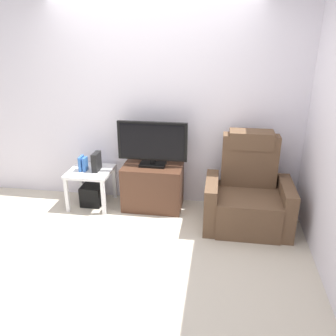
{
  "coord_description": "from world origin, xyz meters",
  "views": [
    {
      "loc": [
        0.84,
        -3.17,
        2.19
      ],
      "look_at": [
        0.28,
        0.5,
        0.7
      ],
      "focal_mm": 37.74,
      "sensor_mm": 36.0,
      "label": 1
    }
  ],
  "objects_px": {
    "recliner_armchair": "(248,195)",
    "game_console": "(96,162)",
    "tv_stand": "(153,187)",
    "side_table": "(91,176)",
    "book_leftmost": "(81,163)",
    "book_middle": "(85,164)",
    "television": "(152,143)",
    "subwoofer_box": "(92,195)"
  },
  "relations": [
    {
      "from": "subwoofer_box",
      "to": "book_middle",
      "type": "xyz_separation_m",
      "value": [
        -0.05,
        -0.02,
        0.44
      ]
    },
    {
      "from": "television",
      "to": "side_table",
      "type": "height_order",
      "value": "television"
    },
    {
      "from": "book_middle",
      "to": "game_console",
      "type": "xyz_separation_m",
      "value": [
        0.14,
        0.03,
        0.03
      ]
    },
    {
      "from": "television",
      "to": "recliner_armchair",
      "type": "relative_size",
      "value": 0.8
    },
    {
      "from": "book_leftmost",
      "to": "book_middle",
      "type": "height_order",
      "value": "book_leftmost"
    },
    {
      "from": "recliner_armchair",
      "to": "book_leftmost",
      "type": "height_order",
      "value": "recliner_armchair"
    },
    {
      "from": "recliner_armchair",
      "to": "game_console",
      "type": "relative_size",
      "value": 4.57
    },
    {
      "from": "recliner_armchair",
      "to": "side_table",
      "type": "bearing_deg",
      "value": 166.67
    },
    {
      "from": "game_console",
      "to": "tv_stand",
      "type": "bearing_deg",
      "value": 2.19
    },
    {
      "from": "side_table",
      "to": "television",
      "type": "bearing_deg",
      "value": 4.0
    },
    {
      "from": "recliner_armchair",
      "to": "game_console",
      "type": "bearing_deg",
      "value": 166.11
    },
    {
      "from": "recliner_armchair",
      "to": "side_table",
      "type": "height_order",
      "value": "recliner_armchair"
    },
    {
      "from": "side_table",
      "to": "book_leftmost",
      "type": "height_order",
      "value": "book_leftmost"
    },
    {
      "from": "tv_stand",
      "to": "book_middle",
      "type": "relative_size",
      "value": 4.21
    },
    {
      "from": "television",
      "to": "book_middle",
      "type": "distance_m",
      "value": 0.91
    },
    {
      "from": "tv_stand",
      "to": "television",
      "type": "relative_size",
      "value": 0.87
    },
    {
      "from": "book_middle",
      "to": "game_console",
      "type": "relative_size",
      "value": 0.75
    },
    {
      "from": "subwoofer_box",
      "to": "book_leftmost",
      "type": "relative_size",
      "value": 1.38
    },
    {
      "from": "tv_stand",
      "to": "subwoofer_box",
      "type": "height_order",
      "value": "tv_stand"
    },
    {
      "from": "recliner_armchair",
      "to": "tv_stand",
      "type": "bearing_deg",
      "value": 161.1
    },
    {
      "from": "tv_stand",
      "to": "book_middle",
      "type": "xyz_separation_m",
      "value": [
        -0.86,
        -0.06,
        0.28
      ]
    },
    {
      "from": "book_middle",
      "to": "television",
      "type": "bearing_deg",
      "value": 5.09
    },
    {
      "from": "tv_stand",
      "to": "subwoofer_box",
      "type": "xyz_separation_m",
      "value": [
        -0.81,
        -0.04,
        -0.16
      ]
    },
    {
      "from": "television",
      "to": "recliner_armchair",
      "type": "height_order",
      "value": "television"
    },
    {
      "from": "side_table",
      "to": "game_console",
      "type": "bearing_deg",
      "value": 6.34
    },
    {
      "from": "television",
      "to": "side_table",
      "type": "xyz_separation_m",
      "value": [
        -0.81,
        -0.06,
        -0.46
      ]
    },
    {
      "from": "television",
      "to": "book_middle",
      "type": "xyz_separation_m",
      "value": [
        -0.86,
        -0.08,
        -0.3
      ]
    },
    {
      "from": "book_leftmost",
      "to": "book_middle",
      "type": "distance_m",
      "value": 0.05
    },
    {
      "from": "television",
      "to": "book_leftmost",
      "type": "distance_m",
      "value": 0.96
    },
    {
      "from": "tv_stand",
      "to": "side_table",
      "type": "xyz_separation_m",
      "value": [
        -0.81,
        -0.04,
        0.12
      ]
    },
    {
      "from": "recliner_armchair",
      "to": "subwoofer_box",
      "type": "relative_size",
      "value": 4.11
    },
    {
      "from": "tv_stand",
      "to": "recliner_armchair",
      "type": "relative_size",
      "value": 0.69
    },
    {
      "from": "book_middle",
      "to": "recliner_armchair",
      "type": "bearing_deg",
      "value": -4.89
    },
    {
      "from": "tv_stand",
      "to": "game_console",
      "type": "bearing_deg",
      "value": -177.81
    },
    {
      "from": "book_leftmost",
      "to": "book_middle",
      "type": "bearing_deg",
      "value": 0.0
    },
    {
      "from": "tv_stand",
      "to": "book_middle",
      "type": "height_order",
      "value": "book_middle"
    },
    {
      "from": "subwoofer_box",
      "to": "game_console",
      "type": "xyz_separation_m",
      "value": [
        0.09,
        0.01,
        0.47
      ]
    },
    {
      "from": "recliner_armchair",
      "to": "game_console",
      "type": "xyz_separation_m",
      "value": [
        -1.89,
        0.2,
        0.23
      ]
    },
    {
      "from": "recliner_armchair",
      "to": "book_middle",
      "type": "relative_size",
      "value": 6.1
    },
    {
      "from": "tv_stand",
      "to": "side_table",
      "type": "relative_size",
      "value": 1.38
    },
    {
      "from": "recliner_armchair",
      "to": "television",
      "type": "bearing_deg",
      "value": 160.22
    },
    {
      "from": "tv_stand",
      "to": "book_middle",
      "type": "distance_m",
      "value": 0.91
    }
  ]
}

